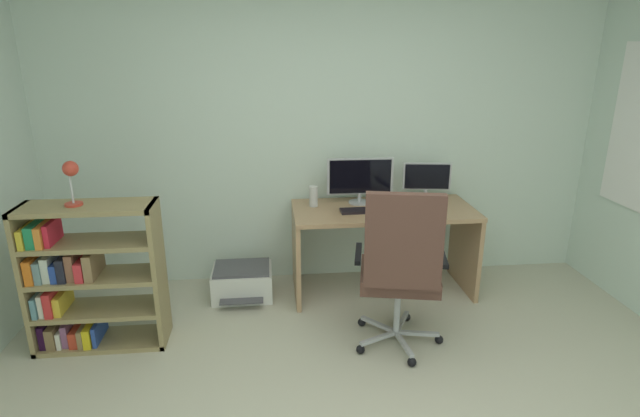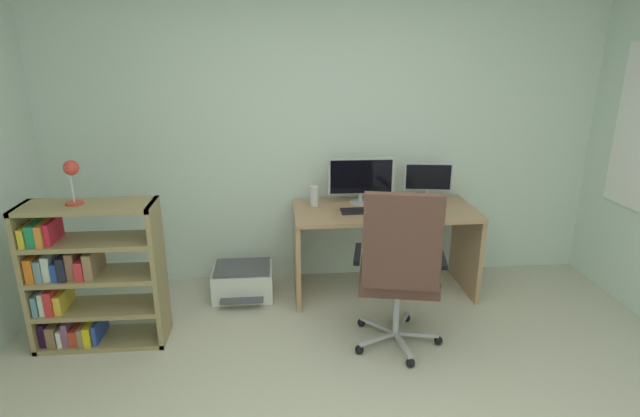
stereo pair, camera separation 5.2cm
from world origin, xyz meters
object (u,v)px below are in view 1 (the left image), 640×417
Objects in this scene: desktop_speaker at (313,196)px; desk_lamp at (71,175)px; monitor_secondary at (427,179)px; bookshelf at (83,280)px; keyboard at (362,211)px; office_chair at (401,266)px; desk at (383,230)px; computer_mouse at (398,208)px; monitor_main at (360,178)px; printer at (242,282)px.

desk_lamp reaches higher than desktop_speaker.
bookshelf is at bearing -163.78° from monitor_secondary.
keyboard is at bearing 14.78° from desk_lamp.
office_chair is 4.00× the size of desk_lamp.
desk is at bearing -157.81° from monitor_secondary.
bookshelf is at bearing -178.07° from computer_mouse.
monitor_main reaches higher than bookshelf.
monitor_main is 1.61× the size of keyboard.
bookshelf is (-2.10, 0.30, -0.15)m from office_chair.
bookshelf is at bearing -156.61° from desktop_speaker.
monitor_main is 1.89× the size of desk_lamp.
desk_lamp is 0.60× the size of printer.
monitor_secondary reaches higher than bookshelf.
bookshelf is 1.24m from printer.
office_chair is (0.09, -1.05, -0.32)m from monitor_main.
bookshelf reaches higher than printer.
monitor_main is 0.41m from desktop_speaker.
monitor_main is 1.13× the size of printer.
office_chair is (0.47, -1.00, -0.19)m from desktop_speaker.
bookshelf is at bearing -164.90° from desk.
computer_mouse is at bearing 77.01° from office_chair.
office_chair is at bearing -85.37° from monitor_main.
desk is at bearing 15.10° from bookshelf.
printer is at bearing 31.02° from desk_lamp.
bookshelf is (-2.01, -0.75, -0.47)m from monitor_main.
monitor_secondary reaches higher than desktop_speaker.
desktop_speaker is (-0.37, 0.19, 0.07)m from keyboard.
printer is at bearing 174.28° from keyboard.
desk is 1.45× the size of bookshelf.
office_chair is (-0.09, -0.89, 0.09)m from desk.
monitor_main is at bearing -179.98° from monitor_secondary.
computer_mouse is 0.69m from desktop_speaker.
bookshelf reaches higher than desk.
desk is 0.29m from keyboard.
desk_lamp is (-2.07, 0.30, 0.58)m from office_chair.
monitor_main is 2.20m from bookshelf.
desk_lamp is (-1.96, -0.52, 0.47)m from keyboard.
monitor_secondary is at bearing 2.86° from desktop_speaker.
printer is (-1.27, 0.06, -0.62)m from computer_mouse.
office_chair is 2.13m from bookshelf.
office_chair reaches higher than keyboard.
computer_mouse is 2.37m from desk_lamp.
office_chair reaches higher than bookshelf.
printer is at bearing 165.97° from computer_mouse.
desktop_speaker is (-0.56, 0.11, 0.28)m from desk.
office_chair is at bearing -95.53° from desk.
monitor_secondary is 2.72m from bookshelf.
monitor_main reaches higher than printer.
monitor_secondary is at bearing 22.19° from desk.
keyboard is at bearing -158.38° from monitor_secondary.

